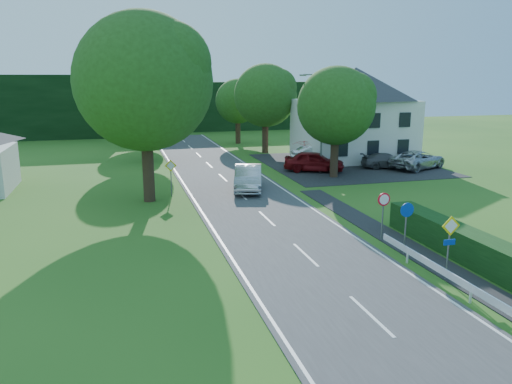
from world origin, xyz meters
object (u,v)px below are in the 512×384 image
object	(u,v)px
parked_car_silver_a	(317,154)
motorcycle	(242,168)
parked_car_grey	(387,161)
moving_car	(248,178)
parasol	(304,151)
streetlight	(320,118)
parked_car_silver_b	(418,160)
parked_car_red	(314,161)

from	to	relation	value
parked_car_silver_a	motorcycle	bearing A→B (deg)	112.51
parked_car_silver_a	parked_car_grey	bearing A→B (deg)	-133.16
moving_car	parasol	size ratio (longest dim) A/B	2.29
motorcycle	parasol	bearing A→B (deg)	40.21
streetlight	parasol	distance (m)	6.08
streetlight	parasol	size ratio (longest dim) A/B	3.53
streetlight	motorcycle	world-z (taller)	streetlight
moving_car	parked_car_silver_b	world-z (taller)	moving_car
parked_car_red	streetlight	bearing A→B (deg)	-136.22
motorcycle	moving_car	bearing A→B (deg)	-88.58
parked_car_red	parked_car_silver_a	distance (m)	4.53
parked_car_silver_a	parked_car_silver_b	size ratio (longest dim) A/B	0.84
moving_car	motorcycle	size ratio (longest dim) A/B	3.01
parked_car_red	parasol	world-z (taller)	parasol
streetlight	moving_car	size ratio (longest dim) A/B	1.54
parasol	moving_car	bearing A→B (deg)	-128.72
motorcycle	parked_car_silver_b	bearing A→B (deg)	4.51
moving_car	parked_car_silver_a	distance (m)	13.04
parked_car_silver_a	moving_car	bearing A→B (deg)	135.21
motorcycle	streetlight	bearing A→B (deg)	0.46
motorcycle	parked_car_red	bearing A→B (deg)	5.45
moving_car	parked_car_red	bearing A→B (deg)	52.62
parked_car_grey	parasol	world-z (taller)	parasol
streetlight	parked_car_silver_b	size ratio (longest dim) A/B	1.44
streetlight	parasol	bearing A→B (deg)	83.30
parked_car_silver_a	parked_car_silver_b	xyz separation A→B (m)	(7.14, -5.20, 0.00)
parked_car_grey	parked_car_silver_b	xyz separation A→B (m)	(2.41, -0.95, 0.14)
moving_car	parked_car_silver_b	bearing A→B (deg)	30.14
parked_car_silver_b	parasol	distance (m)	9.98
parked_car_red	parked_car_silver_b	xyz separation A→B (m)	(9.08, -1.12, -0.07)
moving_car	parked_car_grey	xyz separation A→B (m)	(13.73, 5.18, -0.22)
streetlight	parked_car_red	distance (m)	3.63
streetlight	parasol	world-z (taller)	streetlight
parked_car_grey	parked_car_silver_a	bearing A→B (deg)	57.87
parked_car_grey	parked_car_silver_b	bearing A→B (deg)	-101.59
motorcycle	parked_car_grey	bearing A→B (deg)	7.53
streetlight	parked_car_grey	size ratio (longest dim) A/B	1.83
parked_car_silver_a	streetlight	bearing A→B (deg)	158.31
parked_car_silver_a	parasol	xyz separation A→B (m)	(-1.16, 0.34, 0.25)
streetlight	parked_car_silver_a	xyz separation A→B (m)	(1.74, 4.66, -3.65)
parked_car_silver_a	parasol	distance (m)	1.23
parasol	parked_car_silver_a	bearing A→B (deg)	-16.14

